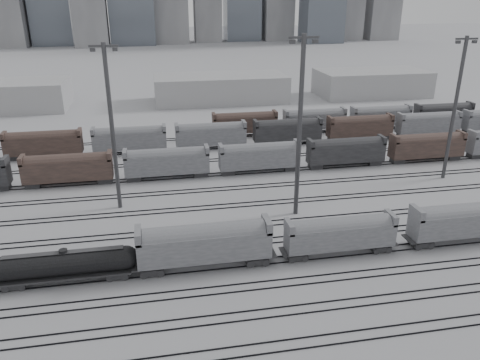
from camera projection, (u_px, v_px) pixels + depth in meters
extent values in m
plane|color=#B7B7BC|center=(254.00, 267.00, 57.14)|extent=(900.00, 900.00, 0.00)
cube|color=black|center=(287.00, 351.00, 43.68)|extent=(220.00, 0.07, 0.16)
cube|color=black|center=(283.00, 340.00, 44.99)|extent=(220.00, 0.07, 0.16)
cube|color=black|center=(274.00, 317.00, 48.25)|extent=(220.00, 0.07, 0.16)
cube|color=black|center=(270.00, 308.00, 49.56)|extent=(220.00, 0.07, 0.16)
cube|color=black|center=(263.00, 289.00, 52.81)|extent=(220.00, 0.07, 0.16)
cube|color=black|center=(260.00, 282.00, 54.12)|extent=(220.00, 0.07, 0.16)
cube|color=black|center=(253.00, 265.00, 57.37)|extent=(220.00, 0.07, 0.16)
cube|color=black|center=(251.00, 259.00, 58.68)|extent=(220.00, 0.07, 0.16)
cube|color=black|center=(245.00, 245.00, 61.94)|extent=(220.00, 0.07, 0.16)
cube|color=black|center=(243.00, 240.00, 63.25)|extent=(220.00, 0.07, 0.16)
cube|color=black|center=(238.00, 228.00, 66.50)|extent=(220.00, 0.07, 0.16)
cube|color=black|center=(237.00, 224.00, 67.81)|extent=(220.00, 0.07, 0.16)
cube|color=black|center=(230.00, 208.00, 72.89)|extent=(220.00, 0.07, 0.16)
cube|color=black|center=(229.00, 204.00, 74.20)|extent=(220.00, 0.07, 0.16)
cube|color=black|center=(223.00, 190.00, 79.27)|extent=(220.00, 0.07, 0.16)
cube|color=black|center=(222.00, 187.00, 80.58)|extent=(220.00, 0.07, 0.16)
cube|color=black|center=(218.00, 176.00, 85.66)|extent=(220.00, 0.07, 0.16)
cube|color=black|center=(216.00, 173.00, 86.97)|extent=(220.00, 0.07, 0.16)
cube|color=black|center=(212.00, 161.00, 92.96)|extent=(220.00, 0.07, 0.16)
cube|color=black|center=(211.00, 159.00, 94.27)|extent=(220.00, 0.07, 0.16)
cube|color=black|center=(207.00, 149.00, 100.26)|extent=(220.00, 0.07, 0.16)
cube|color=black|center=(206.00, 147.00, 101.57)|extent=(220.00, 0.07, 0.16)
cube|color=black|center=(203.00, 139.00, 107.56)|extent=(220.00, 0.07, 0.16)
cube|color=black|center=(202.00, 137.00, 108.87)|extent=(220.00, 0.07, 0.16)
cube|color=black|center=(15.00, 283.00, 53.11)|extent=(2.46, 1.99, 0.66)
cube|color=black|center=(118.00, 273.00, 55.07)|extent=(2.46, 1.99, 0.66)
cube|color=black|center=(67.00, 274.00, 53.92)|extent=(14.67, 2.55, 0.24)
cylinder|color=black|center=(65.00, 263.00, 53.36)|extent=(13.72, 2.74, 2.74)
sphere|color=black|center=(1.00, 269.00, 52.17)|extent=(2.74, 2.74, 2.74)
sphere|color=black|center=(126.00, 257.00, 54.54)|extent=(2.74, 2.74, 2.74)
cylinder|color=black|center=(63.00, 252.00, 52.79)|extent=(0.95, 0.95, 0.47)
cube|color=black|center=(63.00, 252.00, 52.83)|extent=(13.25, 0.85, 0.06)
cube|color=black|center=(152.00, 269.00, 55.74)|extent=(2.76, 2.23, 0.74)
cube|color=black|center=(256.00, 258.00, 57.93)|extent=(2.76, 2.23, 0.74)
cube|color=gray|center=(205.00, 246.00, 55.91)|extent=(15.93, 3.19, 3.40)
cylinder|color=gray|center=(204.00, 236.00, 55.44)|extent=(14.44, 3.08, 3.08)
cube|color=gray|center=(138.00, 236.00, 53.80)|extent=(0.74, 3.19, 1.49)
cube|color=gray|center=(267.00, 224.00, 56.44)|extent=(0.74, 3.19, 1.49)
cone|color=black|center=(205.00, 261.00, 56.68)|extent=(2.55, 2.55, 0.96)
cube|color=black|center=(297.00, 255.00, 58.86)|extent=(2.43, 1.96, 0.65)
cube|color=black|center=(379.00, 247.00, 60.79)|extent=(2.43, 1.96, 0.65)
cube|color=gray|center=(340.00, 236.00, 59.01)|extent=(14.03, 2.81, 2.99)
cylinder|color=gray|center=(341.00, 228.00, 58.59)|extent=(12.72, 2.71, 2.71)
cube|color=gray|center=(289.00, 227.00, 57.15)|extent=(0.65, 2.81, 1.31)
cube|color=gray|center=(391.00, 218.00, 59.47)|extent=(0.65, 2.81, 1.31)
cone|color=black|center=(339.00, 248.00, 59.68)|extent=(2.24, 2.24, 0.84)
cube|color=black|center=(421.00, 242.00, 61.79)|extent=(2.62, 2.12, 0.71)
cube|color=gray|center=(465.00, 222.00, 61.95)|extent=(15.12, 3.02, 3.22)
cylinder|color=gray|center=(467.00, 214.00, 61.50)|extent=(13.71, 2.92, 2.92)
cube|color=gray|center=(417.00, 213.00, 59.95)|extent=(0.71, 3.02, 1.41)
cone|color=black|center=(462.00, 235.00, 62.68)|extent=(2.42, 2.42, 0.91)
cylinder|color=#3C3C3F|center=(112.00, 130.00, 68.60)|extent=(0.64, 0.64, 24.95)
cube|color=#3C3C3F|center=(103.00, 46.00, 64.16)|extent=(3.99, 0.30, 0.30)
cube|color=#3C3C3F|center=(93.00, 50.00, 64.09)|extent=(0.70, 0.50, 0.50)
cube|color=#3C3C3F|center=(115.00, 49.00, 64.60)|extent=(0.70, 0.50, 0.50)
cylinder|color=#3C3C3F|center=(300.00, 130.00, 66.31)|extent=(0.67, 0.67, 26.28)
cube|color=#3C3C3F|center=(304.00, 37.00, 61.63)|extent=(4.20, 0.32, 0.32)
cube|color=#3C3C3F|center=(292.00, 42.00, 61.55)|extent=(0.74, 0.53, 0.53)
cube|color=#3C3C3F|center=(315.00, 41.00, 62.09)|extent=(0.74, 0.53, 0.53)
cylinder|color=#3C3C3F|center=(454.00, 111.00, 80.34)|extent=(0.63, 0.63, 24.80)
cube|color=#3C3C3F|center=(467.00, 39.00, 75.92)|extent=(3.97, 0.30, 0.30)
cube|color=#3C3C3F|center=(458.00, 42.00, 75.85)|extent=(0.69, 0.50, 0.50)
cube|color=#3C3C3F|center=(474.00, 42.00, 76.36)|extent=(0.69, 0.50, 0.50)
cube|color=brown|center=(68.00, 170.00, 80.83)|extent=(15.00, 3.00, 5.60)
cube|color=gray|center=(167.00, 164.00, 83.76)|extent=(15.00, 3.00, 5.60)
cube|color=gray|center=(259.00, 158.00, 86.69)|extent=(15.00, 3.00, 5.60)
cube|color=black|center=(346.00, 152.00, 89.62)|extent=(15.00, 3.00, 5.60)
cube|color=brown|center=(427.00, 147.00, 92.55)|extent=(15.00, 3.00, 5.60)
cube|color=brown|center=(44.00, 145.00, 94.22)|extent=(15.00, 3.00, 5.60)
cube|color=gray|center=(130.00, 140.00, 97.15)|extent=(15.00, 3.00, 5.60)
cube|color=gray|center=(211.00, 136.00, 100.08)|extent=(15.00, 3.00, 5.60)
cube|color=black|center=(287.00, 132.00, 103.01)|extent=(15.00, 3.00, 5.60)
cube|color=brown|center=(360.00, 128.00, 105.94)|extent=(15.00, 3.00, 5.60)
cube|color=gray|center=(428.00, 124.00, 108.87)|extent=(15.00, 3.00, 5.60)
cube|color=brown|center=(245.00, 124.00, 108.93)|extent=(15.00, 3.00, 5.60)
cube|color=gray|center=(314.00, 121.00, 111.86)|extent=(15.00, 3.00, 5.60)
cube|color=gray|center=(380.00, 118.00, 114.79)|extent=(15.00, 3.00, 5.60)
cube|color=black|center=(443.00, 115.00, 117.72)|extent=(15.00, 3.00, 5.60)
cube|color=#AFAFB2|center=(220.00, 88.00, 144.08)|extent=(40.00, 18.00, 8.00)
cube|color=#AFAFB2|center=(371.00, 83.00, 152.69)|extent=(35.00, 18.00, 8.00)
cube|color=#999A9C|center=(8.00, 11.00, 288.51)|extent=(22.00, 17.60, 42.00)
cube|color=#999A9C|center=(91.00, 6.00, 296.01)|extent=(20.00, 16.00, 48.00)
cube|color=#999A9C|center=(209.00, 13.00, 310.79)|extent=(18.00, 14.40, 38.00)
cube|color=#999A9C|center=(282.00, 7.00, 318.11)|extent=(20.00, 16.00, 45.00)
cube|color=#999A9C|center=(350.00, 11.00, 327.65)|extent=(18.00, 14.40, 40.00)
cube|color=#999A9C|center=(384.00, 1.00, 329.73)|extent=(22.00, 17.60, 52.00)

